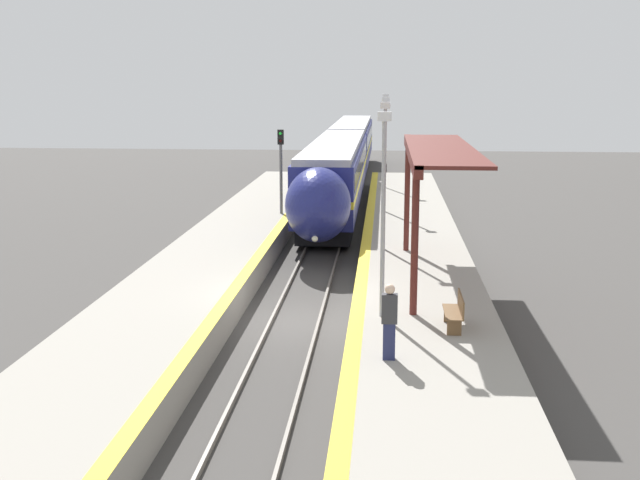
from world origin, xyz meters
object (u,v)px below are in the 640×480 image
platform_bench (456,311)px  person_waiting (389,320)px  lamppost_mid (384,166)px  lamppost_far (385,147)px  railway_signal (281,171)px  train (345,158)px  lamppost_farthest (385,134)px  lamppost_near (383,202)px

platform_bench → person_waiting: bearing=-125.2°
lamppost_mid → lamppost_far: bearing=90.0°
lamppost_far → railway_signal: bearing=-168.6°
train → lamppost_farthest: lamppost_farthest is taller
train → lamppost_near: size_ratio=8.06×
train → lamppost_far: 13.14m
lamppost_near → lamppost_far: (0.00, 17.64, 0.00)m
lamppost_far → lamppost_farthest: bearing=90.0°
railway_signal → lamppost_farthest: lamppost_farthest is taller
train → lamppost_mid: lamppost_mid is taller
lamppost_farthest → railway_signal: bearing=-116.5°
lamppost_near → lamppost_farthest: same height
platform_bench → lamppost_near: (-1.90, 0.95, 2.66)m
person_waiting → lamppost_far: lamppost_far is taller
railway_signal → lamppost_farthest: 11.02m
lamppost_far → lamppost_farthest: (0.00, 8.82, 0.00)m
person_waiting → lamppost_far: (-0.19, 21.03, 2.20)m
platform_bench → railway_signal: railway_signal is taller
railway_signal → lamppost_near: size_ratio=0.89×
lamppost_near → lamppost_farthest: bearing=90.0°
platform_bench → lamppost_mid: 10.30m
platform_bench → person_waiting: (-1.72, -2.44, 0.46)m
train → lamppost_near: bearing=-85.1°
platform_bench → lamppost_mid: bearing=101.0°
person_waiting → platform_bench: bearing=54.8°
train → person_waiting: (2.78, -33.79, -0.45)m
railway_signal → platform_bench: bearing=-68.9°
train → lamppost_far: lamppost_far is taller
train → platform_bench: 31.69m
platform_bench → train: bearing=98.2°
lamppost_far → person_waiting: bearing=-89.5°
person_waiting → lamppost_near: bearing=93.1°
train → lamppost_mid: (2.59, -21.59, 1.75)m
train → person_waiting: size_ratio=24.85×
platform_bench → lamppost_near: lamppost_near is taller
platform_bench → lamppost_mid: size_ratio=0.27×
person_waiting → train: bearing=94.7°
person_waiting → railway_signal: bearing=104.2°
train → platform_bench: bearing=-81.8°
person_waiting → lamppost_farthest: bearing=90.4°
platform_bench → lamppost_far: bearing=95.8°
lamppost_near → lamppost_far: bearing=90.0°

